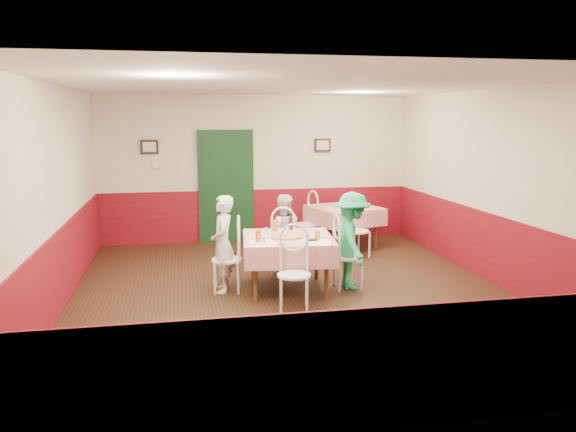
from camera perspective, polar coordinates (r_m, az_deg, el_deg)
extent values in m
plane|color=black|center=(7.79, 0.46, -7.86)|extent=(7.00, 7.00, 0.00)
plane|color=white|center=(7.43, 0.50, 13.17)|extent=(7.00, 7.00, 0.00)
cube|color=beige|center=(10.91, -3.21, 4.78)|extent=(6.00, 0.10, 2.80)
cube|color=beige|center=(4.17, 10.17, -3.90)|extent=(6.00, 0.10, 2.80)
cube|color=beige|center=(7.49, -22.65, 1.63)|extent=(0.10, 7.00, 2.80)
cube|color=beige|center=(8.59, 20.51, 2.76)|extent=(0.10, 7.00, 2.80)
cube|color=maroon|center=(11.01, -3.15, 0.11)|extent=(6.00, 0.03, 1.00)
cube|color=maroon|center=(4.48, 9.73, -15.11)|extent=(6.00, 0.03, 1.00)
cube|color=maroon|center=(7.65, -22.09, -5.04)|extent=(0.03, 7.00, 1.00)
cube|color=maroon|center=(8.74, 20.06, -3.11)|extent=(0.03, 7.00, 1.00)
cube|color=black|center=(10.83, -6.30, 2.84)|extent=(0.96, 0.06, 2.10)
cube|color=black|center=(10.74, -13.90, 6.83)|extent=(0.32, 0.03, 0.26)
cube|color=black|center=(11.08, 3.53, 7.19)|extent=(0.32, 0.03, 0.26)
cube|color=white|center=(10.76, -13.29, 4.99)|extent=(0.10, 0.03, 0.10)
cube|color=red|center=(7.86, 0.00, -4.85)|extent=(1.34, 1.34, 0.77)
cube|color=red|center=(10.47, 5.72, -1.14)|extent=(1.40, 1.40, 0.77)
cylinder|color=#B74723|center=(7.70, -0.17, -2.11)|extent=(0.46, 0.46, 0.03)
cylinder|color=white|center=(7.74, -2.95, -2.10)|extent=(0.27, 0.27, 0.01)
cylinder|color=white|center=(7.78, 3.04, -2.04)|extent=(0.27, 0.27, 0.01)
cylinder|color=white|center=(8.15, -0.31, -1.48)|extent=(0.27, 0.27, 0.01)
cylinder|color=#BF7219|center=(7.48, -3.02, -2.02)|extent=(0.09, 0.09, 0.15)
cylinder|color=#BF7219|center=(7.58, 3.00, -1.93)|extent=(0.07, 0.07, 0.13)
cylinder|color=#BF7219|center=(8.14, -1.31, -1.00)|extent=(0.09, 0.09, 0.15)
cylinder|color=#381C0A|center=(8.16, 0.29, -0.72)|extent=(0.07, 0.07, 0.22)
cylinder|color=silver|center=(7.32, -2.80, -2.51)|extent=(0.04, 0.04, 0.09)
cylinder|color=silver|center=(7.29, -2.46, -2.55)|extent=(0.04, 0.04, 0.09)
cylinder|color=#B23319|center=(7.40, -3.16, -2.37)|extent=(0.04, 0.04, 0.09)
cube|color=white|center=(7.36, -2.59, -2.79)|extent=(0.31, 0.41, 0.00)
cube|color=white|center=(7.42, 3.23, -2.68)|extent=(0.41, 0.47, 0.00)
cube|color=black|center=(7.52, 2.53, -2.44)|extent=(0.12, 0.10, 0.02)
imported|color=gray|center=(7.76, -6.64, -2.85)|extent=(0.37, 0.52, 1.35)
imported|color=gray|center=(8.68, -0.52, -1.81)|extent=(0.65, 0.53, 1.23)
imported|color=gray|center=(7.91, 6.51, -2.50)|extent=(0.58, 0.92, 1.37)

